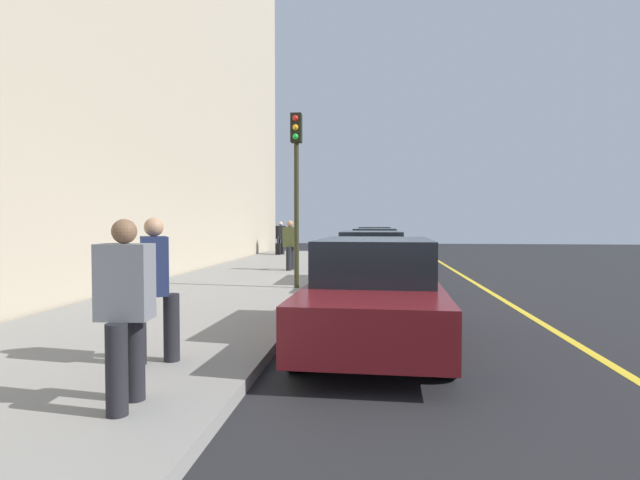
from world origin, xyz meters
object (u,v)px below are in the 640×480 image
Objects in this scene: pedestrian_black_coat at (281,237)px; pedestrian_navy_coat at (154,286)px; parked_car_white at (374,241)px; rolling_suitcase at (278,249)px; parked_car_maroon at (374,291)px; pedestrian_grey_coat at (125,307)px; parked_car_charcoal at (375,248)px; parked_car_black at (371,259)px; pedestrian_olive_coat at (290,244)px; traffic_light_pole at (296,170)px.

pedestrian_navy_coat is (19.41, 2.21, 0.01)m from pedestrian_black_coat.
rolling_suitcase is at bearing -70.08° from parked_car_white.
parked_car_maroon is 3.83m from pedestrian_grey_coat.
pedestrian_grey_coat is at bearing -8.08° from parked_car_charcoal.
parked_car_black is (5.87, -0.12, 0.00)m from parked_car_charcoal.
pedestrian_black_coat reaches higher than rolling_suitcase.
parked_car_maroon is at bearing 15.51° from rolling_suitcase.
pedestrian_olive_coat reaches higher than pedestrian_grey_coat.
parked_car_maroon is at bearing 145.99° from pedestrian_grey_coat.
parked_car_maroon is 1.11× the size of traffic_light_pole.
pedestrian_grey_coat is at bearing 7.33° from rolling_suitcase.
pedestrian_olive_coat is at bearing -176.87° from pedestrian_grey_coat.
pedestrian_grey_coat reaches higher than parked_car_charcoal.
parked_car_charcoal is 14.08m from pedestrian_navy_coat.
pedestrian_grey_coat is at bearing 7.06° from pedestrian_black_coat.
pedestrian_black_coat reaches higher than parked_car_black.
traffic_light_pole is at bearing 13.05° from rolling_suitcase.
pedestrian_grey_coat is (1.35, 0.36, -0.01)m from pedestrian_navy_coat.
traffic_light_pole reaches higher than pedestrian_olive_coat.
parked_car_charcoal is 2.82× the size of pedestrian_olive_coat.
parked_car_white is 9.93m from pedestrian_olive_coat.
pedestrian_olive_coat is (2.74, -2.84, 0.28)m from parked_car_charcoal.
pedestrian_black_coat is 0.99× the size of pedestrian_olive_coat.
parked_car_charcoal is 7.79m from traffic_light_pole.
traffic_light_pole is 4.64× the size of rolling_suitcase.
parked_car_black is 2.88× the size of pedestrian_olive_coat.
pedestrian_navy_coat is at bearing 6.50° from pedestrian_black_coat.
parked_car_maroon is (18.82, 0.01, -0.00)m from parked_car_white.
pedestrian_olive_coat is (8.30, 1.89, 0.01)m from pedestrian_black_coat.
rolling_suitcase is at bearing -156.99° from parked_car_black.
pedestrian_grey_coat is at bearing -12.31° from parked_car_black.
parked_car_white and parked_car_black have the same top height.
rolling_suitcase is (-18.91, -2.25, -0.60)m from pedestrian_navy_coat.
parked_car_maroon is at bearing 126.02° from pedestrian_navy_coat.
pedestrian_black_coat reaches higher than parked_car_white.
pedestrian_navy_coat is 1.40m from pedestrian_grey_coat.
pedestrian_grey_coat is 1.78× the size of rolling_suitcase.
pedestrian_black_coat is (1.22, -4.70, 0.27)m from parked_car_white.
parked_car_black is 2.92× the size of pedestrian_black_coat.
pedestrian_olive_coat reaches higher than parked_car_maroon.
parked_car_white is at bearing 163.53° from pedestrian_olive_coat.
pedestrian_black_coat is 13.22m from traffic_light_pole.
pedestrian_navy_coat reaches higher than pedestrian_grey_coat.
pedestrian_grey_coat is 8.25m from traffic_light_pole.
parked_car_black is 3.19m from traffic_light_pole.
parked_car_white is at bearing -179.78° from parked_car_charcoal.
parked_car_black is at bearing -1.19° from parked_car_charcoal.
parked_car_maroon is (6.17, 0.10, -0.00)m from parked_car_black.
traffic_light_pole is at bearing 178.30° from pedestrian_grey_coat.
pedestrian_black_coat is 8.51m from pedestrian_olive_coat.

